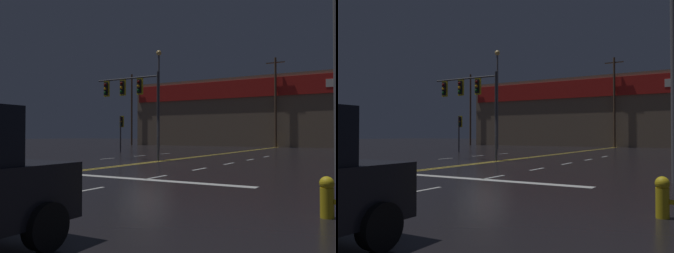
% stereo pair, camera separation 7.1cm
% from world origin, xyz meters
% --- Properties ---
extents(ground_plane, '(200.00, 200.00, 0.00)m').
position_xyz_m(ground_plane, '(0.00, 0.00, 0.00)').
color(ground_plane, black).
extents(road_markings, '(12.05, 60.00, 0.01)m').
position_xyz_m(road_markings, '(0.65, -0.99, 0.00)').
color(road_markings, gold).
rests_on(road_markings, ground).
extents(traffic_signal_median, '(4.54, 0.36, 5.22)m').
position_xyz_m(traffic_signal_median, '(-2.31, 1.84, 4.08)').
color(traffic_signal_median, '#38383D').
rests_on(traffic_signal_median, ground).
extents(traffic_signal_corner_northwest, '(0.42, 0.36, 3.16)m').
position_xyz_m(traffic_signal_corner_northwest, '(-8.84, 9.52, 2.32)').
color(traffic_signal_corner_northwest, '#38383D').
rests_on(traffic_signal_corner_northwest, ground).
extents(streetlight_near_left, '(0.56, 0.56, 10.60)m').
position_xyz_m(streetlight_near_left, '(-9.81, 17.43, 6.66)').
color(streetlight_near_left, '#59595E').
rests_on(streetlight_near_left, ground).
extents(fire_hydrant, '(0.35, 0.26, 0.76)m').
position_xyz_m(fire_hydrant, '(10.18, -9.39, 0.40)').
color(fire_hydrant, gold).
rests_on(fire_hydrant, ground).
extents(building_backdrop, '(40.57, 10.23, 8.85)m').
position_xyz_m(building_backdrop, '(0.00, 33.51, 4.44)').
color(building_backdrop, '#7A6651').
rests_on(building_backdrop, ground).
extents(utility_pole_row, '(45.26, 0.26, 10.70)m').
position_xyz_m(utility_pole_row, '(-0.40, 27.99, 5.27)').
color(utility_pole_row, '#4C3828').
rests_on(utility_pole_row, ground).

